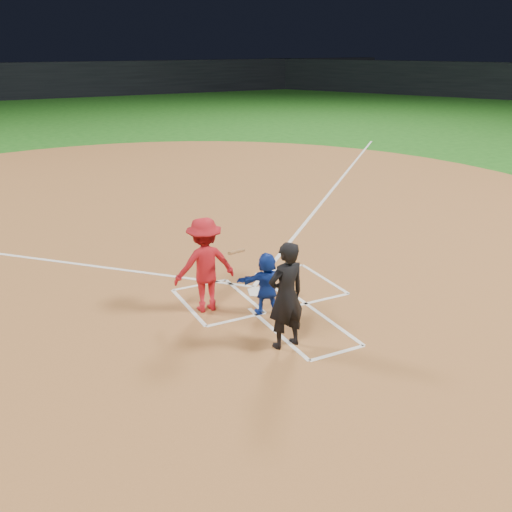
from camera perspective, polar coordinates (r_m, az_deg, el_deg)
name	(u,v)px	position (r m, az deg, el deg)	size (l,w,h in m)	color
ground	(260,293)	(11.89, 0.41, -3.68)	(120.00, 120.00, 0.00)	#195916
home_plate_dirt	(166,218)	(17.10, -8.95, 3.76)	(28.00, 28.00, 0.01)	brown
stadium_wall_far	(14,81)	(57.91, -23.05, 15.79)	(80.00, 1.20, 3.20)	black
home_plate	(260,292)	(11.88, 0.41, -3.59)	(0.60, 0.60, 0.02)	silver
catcher	(267,283)	(10.78, 1.08, -2.74)	(1.12, 0.36, 1.21)	#13329C
umpire	(286,296)	(9.48, 3.03, -3.97)	(0.68, 0.45, 1.88)	black
chalk_markings	(175,224)	(16.45, -8.15, 3.16)	(28.35, 17.32, 0.01)	white
batter_at_plate	(205,265)	(10.83, -5.14, -0.89)	(1.53, 0.85, 1.84)	#AA121B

